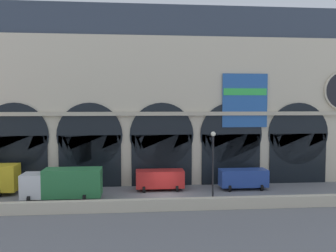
{
  "coord_description": "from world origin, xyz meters",
  "views": [
    {
      "loc": [
        -2.87,
        -34.73,
        9.37
      ],
      "look_at": [
        0.72,
        5.0,
        6.88
      ],
      "focal_mm": 37.34,
      "sensor_mm": 36.0,
      "label": 1
    }
  ],
  "objects_px": {
    "van_mideast": "(243,178)",
    "street_lamp_quayside": "(213,159)",
    "box_truck_midwest": "(63,183)",
    "van_center": "(160,179)"
  },
  "relations": [
    {
      "from": "box_truck_midwest",
      "to": "van_mideast",
      "type": "distance_m",
      "value": 19.03
    },
    {
      "from": "van_mideast",
      "to": "street_lamp_quayside",
      "type": "relative_size",
      "value": 0.75
    },
    {
      "from": "van_center",
      "to": "street_lamp_quayside",
      "type": "relative_size",
      "value": 0.75
    },
    {
      "from": "street_lamp_quayside",
      "to": "van_mideast",
      "type": "bearing_deg",
      "value": 52.21
    },
    {
      "from": "van_center",
      "to": "street_lamp_quayside",
      "type": "height_order",
      "value": "street_lamp_quayside"
    },
    {
      "from": "box_truck_midwest",
      "to": "van_mideast",
      "type": "xyz_separation_m",
      "value": [
        18.79,
        2.94,
        -0.45
      ]
    },
    {
      "from": "box_truck_midwest",
      "to": "van_center",
      "type": "bearing_deg",
      "value": 19.01
    },
    {
      "from": "box_truck_midwest",
      "to": "street_lamp_quayside",
      "type": "xyz_separation_m",
      "value": [
        14.02,
        -3.22,
        2.71
      ]
    },
    {
      "from": "van_center",
      "to": "van_mideast",
      "type": "bearing_deg",
      "value": -2.32
    },
    {
      "from": "van_center",
      "to": "van_mideast",
      "type": "relative_size",
      "value": 1.0
    }
  ]
}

